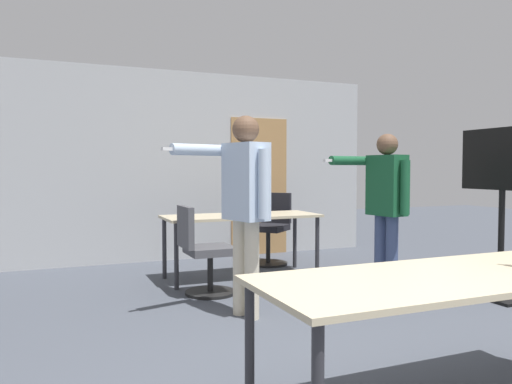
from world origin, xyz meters
TOP-DOWN VIEW (x-y plane):
  - back_wall at (0.03, 5.46)m, footprint 5.69×0.12m
  - conference_table_near at (0.05, 0.46)m, footprint 2.06×0.81m
  - conference_table_far at (0.26, 3.98)m, footprint 1.84×0.71m
  - tv_screen at (2.30, 2.09)m, footprint 0.44×1.00m
  - person_near_casual at (-0.28, 2.50)m, footprint 0.88×0.59m
  - person_left_plaid at (1.41, 2.77)m, footprint 0.81×0.58m
  - office_chair_side_rolled at (0.94, 4.64)m, footprint 0.69×0.68m
  - office_chair_far_right at (-0.39, 3.37)m, footprint 0.55×0.52m

SIDE VIEW (x-z plane):
  - office_chair_far_right at x=-0.39m, z-range -0.03..0.88m
  - office_chair_side_rolled at x=0.94m, z-range -0.02..0.94m
  - conference_table_far at x=0.26m, z-range 0.30..1.05m
  - conference_table_near at x=0.05m, z-range 0.31..1.06m
  - person_left_plaid at x=1.41m, z-range 0.18..1.83m
  - tv_screen at x=2.30m, z-range 0.20..1.90m
  - person_near_casual at x=-0.28m, z-range 0.19..1.94m
  - back_wall at x=0.03m, z-range -0.01..2.66m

